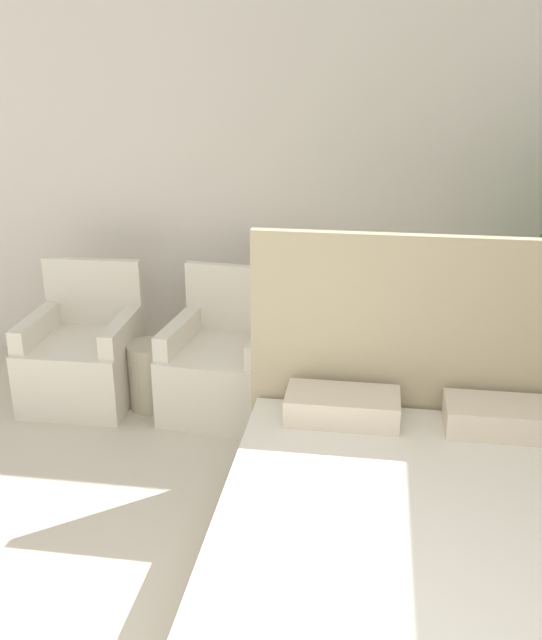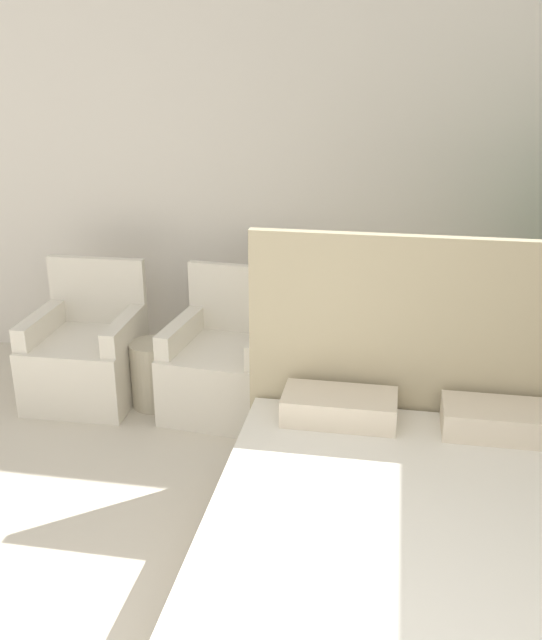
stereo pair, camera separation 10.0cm
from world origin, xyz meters
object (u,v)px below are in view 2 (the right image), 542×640
object	(u,v)px
armchair_near_window_left	(87,359)
armchair_near_window_right	(225,369)
side_table	(153,374)
bed	(417,563)

from	to	relation	value
armchair_near_window_left	armchair_near_window_right	size ratio (longest dim) A/B	1.00
armchair_near_window_left	side_table	world-z (taller)	armchair_near_window_left
armchair_near_window_left	side_table	bearing A→B (deg)	-5.84
bed	armchair_near_window_left	xyz separation A→B (m)	(-2.16, 1.68, 0.00)
armchair_near_window_left	armchair_near_window_right	xyz separation A→B (m)	(0.95, -0.00, 0.00)
bed	side_table	bearing A→B (deg)	135.68
armchair_near_window_left	side_table	xyz separation A→B (m)	(0.48, -0.04, -0.06)
armchair_near_window_right	armchair_near_window_left	bearing A→B (deg)	-174.09
bed	armchair_near_window_left	distance (m)	2.74
bed	armchair_near_window_right	world-z (taller)	bed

